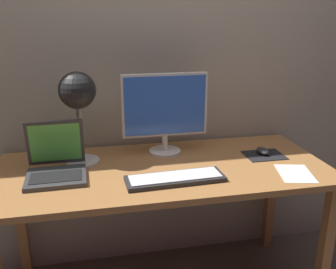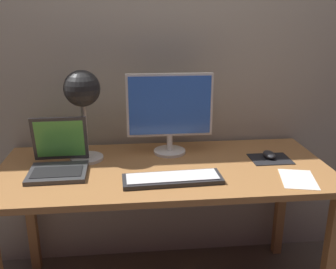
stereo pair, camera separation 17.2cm
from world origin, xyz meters
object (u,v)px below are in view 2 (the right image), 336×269
monitor (170,109)px  laptop (59,156)px  keyboard_main (172,179)px  desk_lamp (82,95)px  mouse (269,154)px

monitor → laptop: monitor is taller
keyboard_main → desk_lamp: bearing=143.3°
keyboard_main → laptop: bearing=160.2°
keyboard_main → mouse: bearing=23.2°
laptop → desk_lamp: bearing=45.0°
mouse → keyboard_main: bearing=-156.8°
keyboard_main → mouse: (0.52, 0.22, 0.01)m
laptop → keyboard_main: bearing=-19.8°
mouse → laptop: bearing=-177.9°
monitor → desk_lamp: 0.44m
keyboard_main → desk_lamp: desk_lamp is taller
laptop → mouse: laptop is taller
monitor → laptop: size_ratio=1.60×
monitor → mouse: monitor is taller
laptop → mouse: bearing=2.1°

